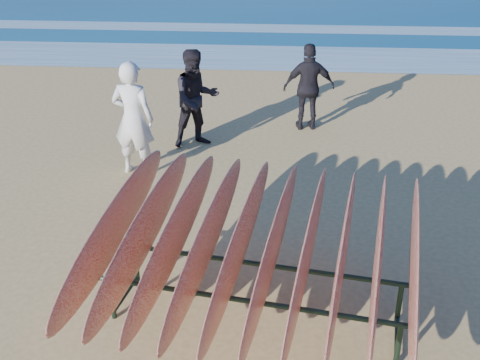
{
  "coord_description": "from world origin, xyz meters",
  "views": [
    {
      "loc": [
        0.47,
        -5.75,
        4.24
      ],
      "look_at": [
        0.0,
        0.8,
        0.95
      ],
      "focal_mm": 45.0,
      "sensor_mm": 36.0,
      "label": 1
    }
  ],
  "objects": [
    {
      "name": "surfboard_rack",
      "position": [
        0.26,
        -0.65,
        0.91
      ],
      "size": [
        3.65,
        3.51,
        1.47
      ],
      "rotation": [
        0.0,
        0.0,
        -0.17
      ],
      "color": "black",
      "rests_on": "ground"
    },
    {
      "name": "person_white",
      "position": [
        -1.81,
        2.87,
        0.92
      ],
      "size": [
        0.73,
        0.55,
        1.83
      ],
      "primitive_type": "imported",
      "rotation": [
        0.0,
        0.0,
        2.97
      ],
      "color": "silver",
      "rests_on": "ground"
    },
    {
      "name": "person_dark_a",
      "position": [
        -0.99,
        4.05,
        0.86
      ],
      "size": [
        1.03,
        0.95,
        1.72
      ],
      "primitive_type": "imported",
      "rotation": [
        0.0,
        0.0,
        0.46
      ],
      "color": "black",
      "rests_on": "ground"
    },
    {
      "name": "foam_near",
      "position": [
        0.0,
        10.0,
        0.01
      ],
      "size": [
        160.0,
        160.0,
        0.0
      ],
      "primitive_type": "plane",
      "color": "white",
      "rests_on": "ground"
    },
    {
      "name": "person_dark_b",
      "position": [
        0.97,
        4.99,
        0.81
      ],
      "size": [
        0.99,
        0.52,
        1.62
      ],
      "primitive_type": "imported",
      "rotation": [
        0.0,
        0.0,
        3.28
      ],
      "color": "black",
      "rests_on": "ground"
    },
    {
      "name": "foam_far",
      "position": [
        0.0,
        13.5,
        0.01
      ],
      "size": [
        160.0,
        160.0,
        0.0
      ],
      "primitive_type": "plane",
      "color": "white",
      "rests_on": "ground"
    },
    {
      "name": "ground",
      "position": [
        0.0,
        0.0,
        0.0
      ],
      "size": [
        120.0,
        120.0,
        0.0
      ],
      "primitive_type": "plane",
      "color": "tan",
      "rests_on": "ground"
    }
  ]
}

